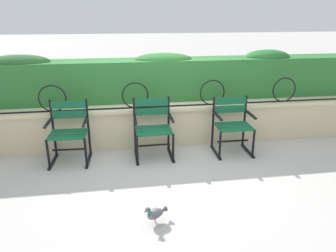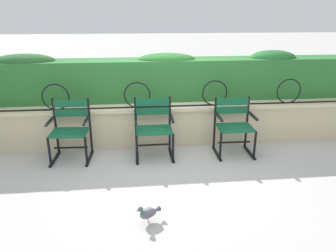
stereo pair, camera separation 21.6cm
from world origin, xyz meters
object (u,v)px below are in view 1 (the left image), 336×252
park_chair_centre (153,127)px  pigeon_near_chairs (155,213)px  park_chair_right (232,124)px  park_chair_left (69,131)px

park_chair_centre → pigeon_near_chairs: 1.73m
park_chair_centre → pigeon_near_chairs: (-0.17, -1.69, -0.36)m
park_chair_right → park_chair_left: bearing=178.8°
park_chair_centre → pigeon_near_chairs: bearing=-95.7°
pigeon_near_chairs → park_chair_left: bearing=122.0°
park_chair_left → park_chair_right: size_ratio=1.04×
park_chair_left → pigeon_near_chairs: park_chair_left is taller
park_chair_right → pigeon_near_chairs: 2.21m
park_chair_right → pigeon_near_chairs: park_chair_right is taller
park_chair_left → park_chair_right: bearing=-1.2°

